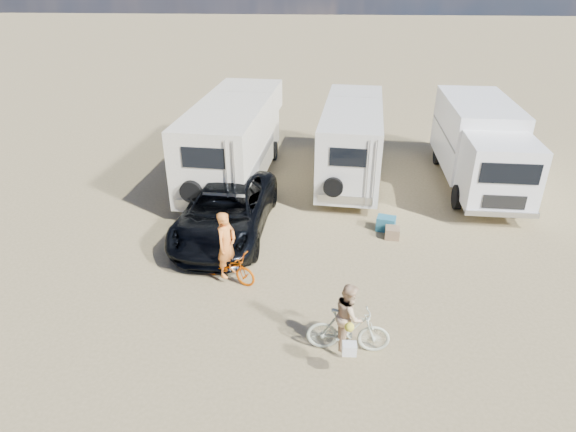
# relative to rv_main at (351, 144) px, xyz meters

# --- Properties ---
(ground) EXTENTS (140.00, 140.00, 0.00)m
(ground) POSITION_rel_rv_main_xyz_m (0.26, -7.06, -1.42)
(ground) COLOR #9D895D
(ground) RESTS_ON ground
(rv_main) EXTENTS (2.71, 6.71, 2.84)m
(rv_main) POSITION_rel_rv_main_xyz_m (0.00, 0.00, 0.00)
(rv_main) COLOR white
(rv_main) RESTS_ON ground
(rv_left) EXTENTS (3.05, 7.66, 3.01)m
(rv_left) POSITION_rel_rv_main_xyz_m (-4.37, -0.32, 0.09)
(rv_left) COLOR beige
(rv_left) RESTS_ON ground
(box_truck) EXTENTS (2.66, 6.98, 2.94)m
(box_truck) POSITION_rel_rv_main_xyz_m (4.65, -0.35, 0.05)
(box_truck) COLOR white
(box_truck) RESTS_ON ground
(dark_suv) EXTENTS (2.85, 5.59, 1.51)m
(dark_suv) POSITION_rel_rv_main_xyz_m (-4.01, -4.47, -0.66)
(dark_suv) COLOR black
(dark_suv) RESTS_ON ground
(bike_man) EXTENTS (1.75, 1.22, 0.87)m
(bike_man) POSITION_rel_rv_main_xyz_m (-3.55, -7.05, -0.99)
(bike_man) COLOR #C14700
(bike_man) RESTS_ON ground
(bike_woman) EXTENTS (1.81, 0.57, 1.08)m
(bike_woman) POSITION_rel_rv_main_xyz_m (-0.53, -9.53, -0.88)
(bike_woman) COLOR #B6C0A7
(bike_woman) RESTS_ON ground
(rider_man) EXTENTS (0.67, 0.78, 1.81)m
(rider_man) POSITION_rel_rv_main_xyz_m (-3.55, -7.05, -0.52)
(rider_man) COLOR orange
(rider_man) RESTS_ON ground
(rider_woman) EXTENTS (0.61, 0.77, 1.53)m
(rider_woman) POSITION_rel_rv_main_xyz_m (-0.53, -9.53, -0.65)
(rider_woman) COLOR tan
(rider_woman) RESTS_ON ground
(bike_parked) EXTENTS (2.05, 1.24, 1.02)m
(bike_parked) POSITION_rel_rv_main_xyz_m (4.56, -2.79, -0.91)
(bike_parked) COLOR #252725
(bike_parked) RESTS_ON ground
(cooler) EXTENTS (0.65, 0.55, 0.45)m
(cooler) POSITION_rel_rv_main_xyz_m (0.93, -4.06, -1.19)
(cooler) COLOR #256883
(cooler) RESTS_ON ground
(crate) EXTENTS (0.48, 0.48, 0.34)m
(crate) POSITION_rel_rv_main_xyz_m (1.07, -4.54, -1.25)
(crate) COLOR #7D6348
(crate) RESTS_ON ground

